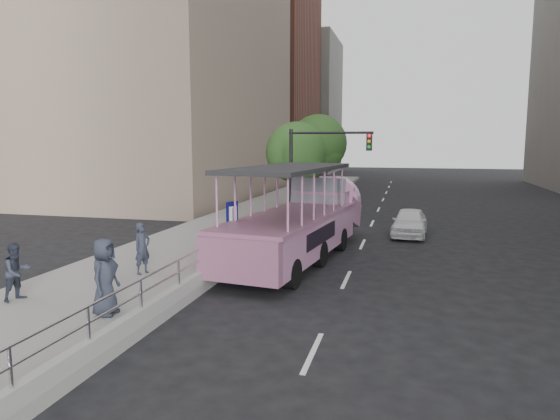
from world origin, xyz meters
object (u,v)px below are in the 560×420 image
(car, at_px, (410,222))
(street_tree_near, at_px, (298,155))
(pedestrian_near, at_px, (142,248))
(traffic_signal, at_px, (314,163))
(street_tree_far, at_px, (319,146))
(pedestrian_far, at_px, (105,277))
(parking_sign, at_px, (232,228))
(duck_boat, at_px, (301,223))
(pedestrian_mid, at_px, (17,272))

(car, distance_m, street_tree_near, 7.79)
(pedestrian_near, bearing_deg, traffic_signal, -0.22)
(pedestrian_near, bearing_deg, car, -19.24)
(pedestrian_near, bearing_deg, street_tree_far, 12.48)
(pedestrian_far, xyz_separation_m, street_tree_far, (1.16, 23.64, 3.05))
(parking_sign, bearing_deg, street_tree_far, 90.58)
(parking_sign, bearing_deg, duck_boat, 60.44)
(pedestrian_mid, bearing_deg, duck_boat, -22.79)
(traffic_signal, bearing_deg, street_tree_near, 114.98)
(pedestrian_far, bearing_deg, duck_boat, -23.99)
(car, xyz_separation_m, street_tree_near, (-6.33, 3.28, 3.15))
(duck_boat, height_order, pedestrian_far, duck_boat)
(parking_sign, bearing_deg, pedestrian_far, -103.66)
(pedestrian_mid, height_order, street_tree_far, street_tree_far)
(car, height_order, pedestrian_far, pedestrian_far)
(traffic_signal, xyz_separation_m, street_tree_near, (-1.60, 3.43, 0.32))
(duck_boat, distance_m, pedestrian_far, 9.14)
(pedestrian_near, distance_m, street_tree_far, 20.32)
(pedestrian_near, xyz_separation_m, parking_sign, (2.44, 1.80, 0.47))
(duck_boat, height_order, street_tree_near, street_tree_near)
(parking_sign, relative_size, street_tree_near, 0.44)
(pedestrian_far, height_order, street_tree_far, street_tree_far)
(car, height_order, street_tree_near, street_tree_near)
(pedestrian_near, height_order, street_tree_near, street_tree_near)
(duck_boat, bearing_deg, car, 53.98)
(car, bearing_deg, pedestrian_far, -113.05)
(pedestrian_mid, xyz_separation_m, street_tree_near, (3.94, 17.22, 2.74))
(parking_sign, distance_m, street_tree_far, 18.34)
(duck_boat, xyz_separation_m, street_tree_near, (-2.14, 9.05, 2.46))
(pedestrian_mid, height_order, street_tree_near, street_tree_near)
(pedestrian_near, relative_size, pedestrian_far, 0.88)
(street_tree_near, relative_size, street_tree_far, 0.89)
(parking_sign, distance_m, traffic_signal, 9.00)
(pedestrian_mid, distance_m, pedestrian_far, 3.02)
(car, relative_size, parking_sign, 1.56)
(pedestrian_far, relative_size, street_tree_far, 0.30)
(traffic_signal, height_order, street_tree_near, street_tree_near)
(duck_boat, relative_size, pedestrian_far, 5.88)
(parking_sign, height_order, street_tree_near, street_tree_near)
(street_tree_near, bearing_deg, pedestrian_mid, -102.88)
(pedestrian_near, xyz_separation_m, street_tree_far, (2.25, 19.94, 3.17))
(pedestrian_far, bearing_deg, pedestrian_mid, 77.73)
(parking_sign, bearing_deg, car, 56.13)
(duck_boat, bearing_deg, traffic_signal, 95.48)
(car, distance_m, pedestrian_mid, 17.32)
(pedestrian_near, height_order, parking_sign, parking_sign)
(traffic_signal, bearing_deg, pedestrian_far, -100.18)
(duck_boat, relative_size, street_tree_near, 1.97)
(street_tree_far, bearing_deg, traffic_signal, -81.57)
(duck_boat, distance_m, street_tree_near, 9.61)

